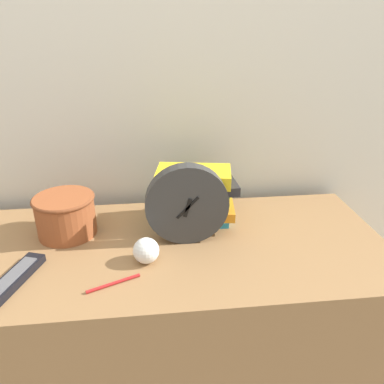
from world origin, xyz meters
name	(u,v)px	position (x,y,z in m)	size (l,w,h in m)	color
wall_back	(135,48)	(0.00, 0.62, 1.20)	(6.00, 0.04, 2.40)	silver
desk	(149,338)	(0.00, 0.27, 0.35)	(1.39, 0.55, 0.70)	olive
desk_clock	(187,205)	(0.13, 0.29, 0.82)	(0.23, 0.04, 0.23)	#333333
book_stack	(196,195)	(0.17, 0.40, 0.79)	(0.25, 0.20, 0.18)	#2D9ED1
basket	(66,214)	(-0.22, 0.37, 0.77)	(0.18, 0.18, 0.12)	#994C28
tv_remote	(14,279)	(-0.31, 0.15, 0.71)	(0.11, 0.20, 0.02)	black
crumpled_paper_ball	(146,251)	(0.01, 0.20, 0.73)	(0.07, 0.07, 0.07)	white
pen	(114,283)	(-0.07, 0.11, 0.70)	(0.13, 0.06, 0.01)	#B21E1E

